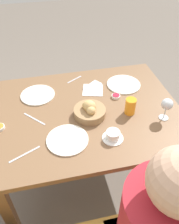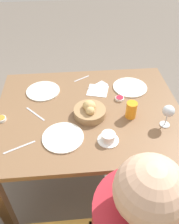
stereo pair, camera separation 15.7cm
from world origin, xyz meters
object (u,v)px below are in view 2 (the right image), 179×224
object	(u,v)px
jam_bowl_berry	(120,98)
jam_bowl_honey	(1,119)
plate_far_center	(63,137)
coffee_cup	(108,138)
knife_silver	(35,114)
spoon_coffee	(82,79)
juice_glass	(131,110)
wine_glass	(168,112)
plate_near_left	(130,87)
cell_phone	(98,87)
plate_near_right	(43,91)
bread_basket	(89,110)
fork_silver	(20,147)
napkin	(98,91)

from	to	relation	value
jam_bowl_berry	jam_bowl_honey	distance (m)	0.83
plate_far_center	coffee_cup	size ratio (longest dim) A/B	1.96
knife_silver	spoon_coffee	bearing A→B (deg)	-130.26
juice_glass	spoon_coffee	xyz separation A→B (m)	(0.30, -0.48, -0.06)
wine_glass	spoon_coffee	world-z (taller)	wine_glass
plate_near_left	knife_silver	bearing A→B (deg)	19.07
cell_phone	coffee_cup	bearing A→B (deg)	89.48
juice_glass	coffee_cup	xyz separation A→B (m)	(0.18, 0.20, -0.03)
plate_near_right	juice_glass	world-z (taller)	juice_glass
jam_bowl_honey	juice_glass	bearing A→B (deg)	177.46
bread_basket	fork_silver	bearing A→B (deg)	29.38
knife_silver	bread_basket	bearing A→B (deg)	173.06
cell_phone	jam_bowl_honey	bearing A→B (deg)	24.95
plate_near_right	plate_far_center	size ratio (longest dim) A/B	0.99
wine_glass	spoon_coffee	xyz separation A→B (m)	(0.50, -0.58, -0.11)
plate_near_left	wine_glass	distance (m)	0.46
napkin	cell_phone	distance (m)	0.05
plate_near_left	wine_glass	xyz separation A→B (m)	(-0.14, 0.42, 0.11)
jam_bowl_berry	napkin	distance (m)	0.19
plate_near_right	coffee_cup	size ratio (longest dim) A/B	1.94
bread_basket	jam_bowl_berry	xyz separation A→B (m)	(-0.23, -0.15, -0.03)
plate_near_left	fork_silver	world-z (taller)	plate_near_left
plate_near_right	knife_silver	xyz separation A→B (m)	(0.04, 0.25, -0.00)
knife_silver	napkin	distance (m)	0.51
wine_glass	coffee_cup	xyz separation A→B (m)	(0.38, 0.10, -0.09)
wine_glass	napkin	world-z (taller)	wine_glass
juice_glass	plate_near_right	bearing A→B (deg)	-28.98
plate_near_left	juice_glass	size ratio (longest dim) A/B	2.30
plate_far_center	knife_silver	bearing A→B (deg)	-51.52
bread_basket	napkin	world-z (taller)	bread_basket
juice_glass	spoon_coffee	distance (m)	0.57
bread_basket	knife_silver	world-z (taller)	bread_basket
napkin	juice_glass	bearing A→B (deg)	121.24
jam_bowl_berry	fork_silver	bearing A→B (deg)	30.53
juice_glass	wine_glass	size ratio (longest dim) A/B	0.73
fork_silver	knife_silver	world-z (taller)	same
plate_near_right	juice_glass	distance (m)	0.69
plate_near_left	coffee_cup	xyz separation A→B (m)	(0.25, 0.52, 0.02)
juice_glass	cell_phone	distance (m)	0.40
jam_bowl_berry	coffee_cup	bearing A→B (deg)	69.85
jam_bowl_berry	plate_far_center	bearing A→B (deg)	39.50
plate_near_right	napkin	xyz separation A→B (m)	(-0.41, 0.03, -0.00)
wine_glass	jam_bowl_berry	size ratio (longest dim) A/B	2.46
juice_glass	knife_silver	xyz separation A→B (m)	(0.64, -0.08, -0.06)
wine_glass	jam_bowl_berry	xyz separation A→B (m)	(0.24, -0.28, -0.10)
napkin	jam_bowl_honey	bearing A→B (deg)	21.81
plate_far_center	cell_phone	world-z (taller)	plate_far_center
plate_far_center	plate_near_right	bearing A→B (deg)	-73.10
napkin	wine_glass	bearing A→B (deg)	133.82
plate_near_left	coffee_cup	size ratio (longest dim) A/B	2.02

